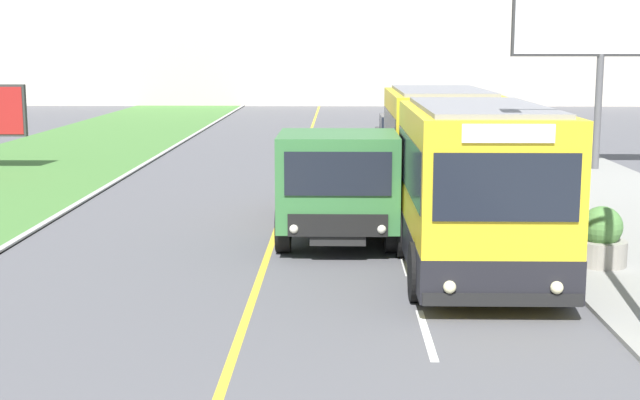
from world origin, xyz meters
The scene contains 8 objects.
city_bus centered at (3.96, 14.19, 1.62)m, with size 2.66×11.81×3.19m.
dump_truck centered at (1.43, 14.38, 1.25)m, with size 2.55×6.97×2.45m.
car_distant centered at (3.94, 32.11, 0.69)m, with size 1.80×4.30×1.45m.
traffic_light_mast centered at (5.41, 7.72, 3.90)m, with size 2.28×0.32×6.14m.
billboard_large centered at (10.31, 25.82, 4.79)m, with size 6.07×0.24×6.11m.
planter_round_near centered at (6.46, 11.83, 0.58)m, with size 0.98×0.98×1.14m.
planter_round_second centered at (6.49, 17.25, 0.59)m, with size 1.01×1.01×1.17m.
planter_round_third centered at (6.45, 22.66, 0.54)m, with size 0.92×0.92×1.06m.
Camera 1 is at (1.44, -4.87, 4.16)m, focal length 50.00 mm.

